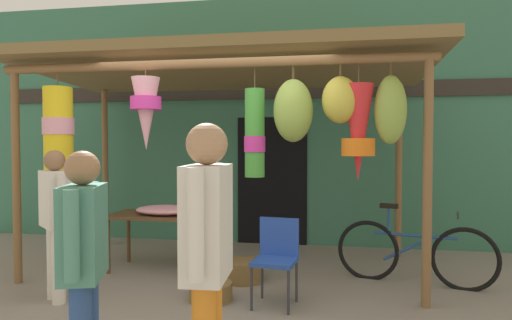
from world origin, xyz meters
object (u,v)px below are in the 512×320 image
at_px(wicker_basket_by_table, 243,271).
at_px(shopper_by_bananas, 207,248).
at_px(flower_heap_on_table, 166,210).
at_px(vendor_in_orange, 84,255).
at_px(parked_bicycle, 414,253).
at_px(customer_foreground, 55,213).
at_px(display_table, 161,220).
at_px(wicker_basket_spare, 211,291).
at_px(folding_chair, 277,253).

height_order(wicker_basket_by_table, shopper_by_bananas, shopper_by_bananas).
bearing_deg(flower_heap_on_table, vendor_in_orange, -78.71).
bearing_deg(wicker_basket_by_table, parked_bicycle, 7.23).
height_order(wicker_basket_by_table, parked_bicycle, parked_bicycle).
bearing_deg(customer_foreground, display_table, 64.01).
xyz_separation_m(parked_bicycle, shopper_by_bananas, (-1.58, -2.90, 0.66)).
relative_size(wicker_basket_spare, parked_bicycle, 0.26).
xyz_separation_m(flower_heap_on_table, customer_foreground, (-0.70, -1.22, 0.13)).
height_order(display_table, vendor_in_orange, vendor_in_orange).
bearing_deg(wicker_basket_by_table, display_table, 165.23).
xyz_separation_m(wicker_basket_spare, customer_foreground, (-1.53, -0.28, 0.80)).
relative_size(wicker_basket_spare, vendor_in_orange, 0.29).
relative_size(folding_chair, vendor_in_orange, 0.54).
bearing_deg(customer_foreground, folding_chair, 8.00).
xyz_separation_m(parked_bicycle, customer_foreground, (-3.65, -1.21, 0.54)).
bearing_deg(parked_bicycle, customer_foreground, -161.73).
bearing_deg(folding_chair, wicker_basket_spare, -177.66).
bearing_deg(wicker_basket_by_table, flower_heap_on_table, 166.06).
height_order(display_table, shopper_by_bananas, shopper_by_bananas).
relative_size(wicker_basket_by_table, shopper_by_bananas, 0.26).
height_order(flower_heap_on_table, parked_bicycle, parked_bicycle).
height_order(customer_foreground, shopper_by_bananas, shopper_by_bananas).
xyz_separation_m(wicker_basket_by_table, wicker_basket_spare, (-0.20, -0.68, -0.03)).
bearing_deg(wicker_basket_by_table, customer_foreground, -150.89).
height_order(parked_bicycle, shopper_by_bananas, shopper_by_bananas).
xyz_separation_m(flower_heap_on_table, vendor_in_orange, (0.56, -2.79, 0.14)).
bearing_deg(display_table, vendor_in_orange, -77.20).
bearing_deg(parked_bicycle, folding_chair, -148.30).
relative_size(display_table, parked_bicycle, 0.73).
distance_m(wicker_basket_spare, shopper_by_bananas, 2.24).
height_order(folding_chair, vendor_in_orange, vendor_in_orange).
height_order(folding_chair, wicker_basket_spare, folding_chair).
xyz_separation_m(folding_chair, parked_bicycle, (1.45, 0.90, -0.16)).
bearing_deg(parked_bicycle, wicker_basket_by_table, -172.77).
xyz_separation_m(display_table, wicker_basket_by_table, (1.11, -0.29, -0.51)).
bearing_deg(parked_bicycle, flower_heap_on_table, 179.79).
height_order(folding_chair, customer_foreground, customer_foreground).
bearing_deg(wicker_basket_spare, vendor_in_orange, -98.41).
bearing_deg(folding_chair, display_table, 149.25).
xyz_separation_m(flower_heap_on_table, folding_chair, (1.50, -0.91, -0.26)).
bearing_deg(parked_bicycle, vendor_in_orange, -130.74).
height_order(wicker_basket_spare, customer_foreground, customer_foreground).
bearing_deg(customer_foreground, wicker_basket_by_table, 29.11).
height_order(vendor_in_orange, shopper_by_bananas, shopper_by_bananas).
bearing_deg(shopper_by_bananas, parked_bicycle, 61.41).
xyz_separation_m(parked_bicycle, vendor_in_orange, (-2.40, -2.78, 0.56)).
bearing_deg(flower_heap_on_table, wicker_basket_by_table, -13.94).
relative_size(vendor_in_orange, shopper_by_bananas, 0.91).
height_order(display_table, flower_heap_on_table, flower_heap_on_table).
bearing_deg(shopper_by_bananas, vendor_in_orange, 171.90).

